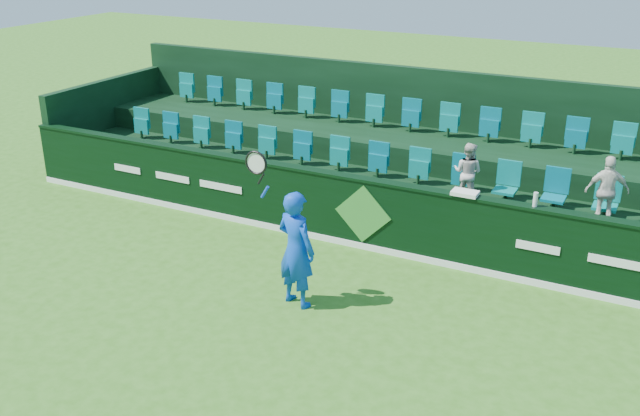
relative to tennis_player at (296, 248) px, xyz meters
The scene contains 12 objects.
ground 1.86m from the tennis_player, 86.19° to the right, with size 60.00×60.00×0.00m, color #306618.
sponsor_hoarding 2.43m from the tennis_player, 87.42° to the left, with size 16.00×0.25×1.35m.
stand_tier_front 3.56m from the tennis_player, 88.27° to the left, with size 16.00×2.00×0.80m, color black.
stand_tier_back 5.42m from the tennis_player, 88.88° to the left, with size 16.00×1.80×1.30m, color black.
stand_rear 5.86m from the tennis_player, 88.96° to the left, with size 16.00×4.10×2.60m.
seat_row_front 3.92m from the tennis_player, 88.45° to the left, with size 13.50×0.50×0.60m, color #097873.
seat_row_back 5.75m from the tennis_player, 88.94° to the left, with size 13.50×0.50×0.60m, color #097873.
tennis_player is the anchor object (origin of this frame).
spectator_left 3.91m from the tennis_player, 65.25° to the left, with size 0.54×0.42×1.12m, color beige.
spectator_middle 5.37m from the tennis_player, 41.30° to the left, with size 0.71×0.30×1.22m, color silver.
towel 3.11m from the tennis_player, 51.61° to the left, with size 0.44×0.28×0.07m, color white.
drinks_bottle 3.93m from the tennis_player, 38.24° to the left, with size 0.08×0.08×0.24m, color silver.
Camera 1 is at (4.75, -7.03, 5.61)m, focal length 40.00 mm.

